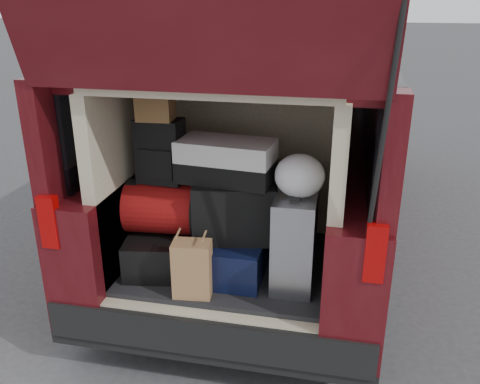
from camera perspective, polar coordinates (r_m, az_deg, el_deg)
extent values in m
plane|color=#353538|center=(3.44, -2.20, -17.90)|extent=(80.00, 80.00, 0.00)
cylinder|color=black|center=(3.81, -12.97, -8.35)|extent=(0.24, 0.64, 0.64)
cylinder|color=black|center=(3.51, 12.74, -11.13)|extent=(0.24, 0.64, 0.64)
cylinder|color=black|center=(6.71, -1.42, 5.42)|extent=(0.24, 0.64, 0.64)
cylinder|color=black|center=(6.54, 12.75, 4.47)|extent=(0.24, 0.64, 0.64)
cube|color=black|center=(5.07, 3.42, -0.77)|extent=(1.90, 4.85, 0.08)
cube|color=#460A0E|center=(5.09, -5.27, 4.51)|extent=(0.33, 4.85, 0.80)
cube|color=#460A0E|center=(4.88, 12.70, 3.30)|extent=(0.33, 4.85, 0.80)
cube|color=#460A0E|center=(4.71, 3.82, 15.99)|extent=(1.82, 4.46, 0.10)
cube|color=black|center=(4.86, -7.02, 12.60)|extent=(0.12, 4.25, 0.68)
cube|color=black|center=(4.61, 14.66, 11.59)|extent=(0.12, 4.25, 0.68)
cube|color=black|center=(2.97, -3.71, -15.40)|extent=(1.86, 0.16, 0.22)
cube|color=#990505|center=(2.95, -20.57, -3.14)|extent=(0.10, 0.06, 0.30)
cube|color=#990505|center=(2.53, 14.93, -6.62)|extent=(0.10, 0.06, 0.30)
cube|color=black|center=(3.36, -1.19, -8.11)|extent=(1.24, 1.05, 0.06)
cube|color=beige|center=(3.31, -12.47, 2.40)|extent=(0.08, 1.05, 1.15)
cube|color=beige|center=(3.03, 10.96, 0.73)|extent=(0.08, 1.05, 1.15)
cube|color=beige|center=(3.62, 0.72, 4.56)|extent=(1.34, 0.06, 1.15)
cube|color=beige|center=(2.96, -1.37, 12.72)|extent=(1.34, 1.05, 0.06)
cylinder|color=black|center=(2.24, 16.02, 6.93)|extent=(0.02, 0.90, 0.76)
cube|color=black|center=(3.49, -1.16, -11.60)|extent=(1.24, 1.05, 0.55)
cube|color=black|center=(3.30, -8.47, -6.07)|extent=(0.51, 0.64, 0.23)
cube|color=black|center=(3.18, -1.19, -6.88)|extent=(0.45, 0.55, 0.24)
cube|color=silver|center=(2.98, 6.12, -5.49)|extent=(0.24, 0.38, 0.57)
cube|color=#A37549|center=(2.93, -5.38, -8.60)|extent=(0.23, 0.16, 0.33)
cube|color=maroon|center=(3.17, -8.10, -1.73)|extent=(0.52, 0.36, 0.33)
cube|color=black|center=(3.04, -0.56, -2.06)|extent=(0.54, 0.38, 0.36)
cube|color=black|center=(3.08, -8.93, 4.59)|extent=(0.28, 0.18, 0.39)
cube|color=silver|center=(2.96, -1.55, 3.52)|extent=(0.58, 0.34, 0.25)
cube|color=brown|center=(2.99, -9.48, 9.71)|extent=(0.21, 0.18, 0.18)
ellipsoid|color=silver|center=(2.82, 6.72, 1.82)|extent=(0.30, 0.29, 0.24)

